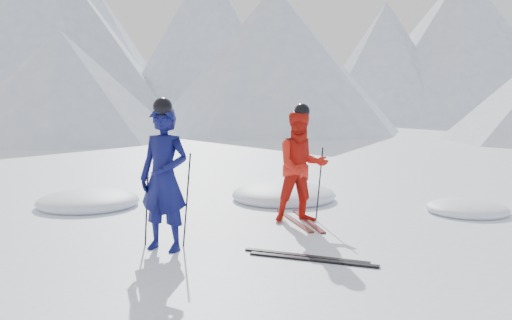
# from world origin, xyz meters

# --- Properties ---
(ground) EXTENTS (160.00, 160.00, 0.00)m
(ground) POSITION_xyz_m (0.00, 0.00, 0.00)
(ground) COLOR white
(ground) RESTS_ON ground
(mountain_range) EXTENTS (106.15, 62.94, 15.53)m
(mountain_range) POSITION_xyz_m (5.71, 35.31, 6.72)
(mountain_range) COLOR #B2BCD1
(mountain_range) RESTS_ON ground
(skier_blue) EXTENTS (0.82, 0.65, 1.99)m
(skier_blue) POSITION_xyz_m (-2.86, -0.98, 0.99)
(skier_blue) COLOR #0B0E46
(skier_blue) RESTS_ON ground
(skier_red) EXTENTS (1.11, 0.99, 1.89)m
(skier_red) POSITION_xyz_m (-1.08, 0.99, 0.95)
(skier_red) COLOR red
(skier_red) RESTS_ON ground
(pole_blue_left) EXTENTS (0.13, 0.09, 1.32)m
(pole_blue_left) POSITION_xyz_m (-3.16, -0.83, 0.66)
(pole_blue_left) COLOR black
(pole_blue_left) RESTS_ON ground
(pole_blue_right) EXTENTS (0.13, 0.08, 1.32)m
(pole_blue_right) POSITION_xyz_m (-2.61, -0.73, 0.66)
(pole_blue_right) COLOR black
(pole_blue_right) RESTS_ON ground
(pole_red_left) EXTENTS (0.12, 0.10, 1.26)m
(pole_red_left) POSITION_xyz_m (-1.38, 1.24, 0.63)
(pole_red_left) COLOR black
(pole_red_left) RESTS_ON ground
(pole_red_right) EXTENTS (0.12, 0.09, 1.26)m
(pole_red_right) POSITION_xyz_m (-0.78, 1.14, 0.63)
(pole_red_right) COLOR black
(pole_red_right) RESTS_ON ground
(ski_worn_left) EXTENTS (0.72, 1.61, 0.03)m
(ski_worn_left) POSITION_xyz_m (-1.20, 0.99, 0.01)
(ski_worn_left) COLOR black
(ski_worn_left) RESTS_ON ground
(ski_worn_right) EXTENTS (0.61, 1.64, 0.03)m
(ski_worn_right) POSITION_xyz_m (-0.96, 0.99, 0.01)
(ski_worn_right) COLOR black
(ski_worn_right) RESTS_ON ground
(ski_loose_a) EXTENTS (1.66, 0.53, 0.03)m
(ski_loose_a) POSITION_xyz_m (-0.92, -1.09, 0.01)
(ski_loose_a) COLOR black
(ski_loose_a) RESTS_ON ground
(ski_loose_b) EXTENTS (1.68, 0.47, 0.03)m
(ski_loose_b) POSITION_xyz_m (-0.82, -1.24, 0.01)
(ski_loose_b) COLOR black
(ski_loose_b) RESTS_ON ground
(snow_lumps) EXTENTS (9.26, 6.60, 0.47)m
(snow_lumps) POSITION_xyz_m (-1.97, 2.05, 0.00)
(snow_lumps) COLOR white
(snow_lumps) RESTS_ON ground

